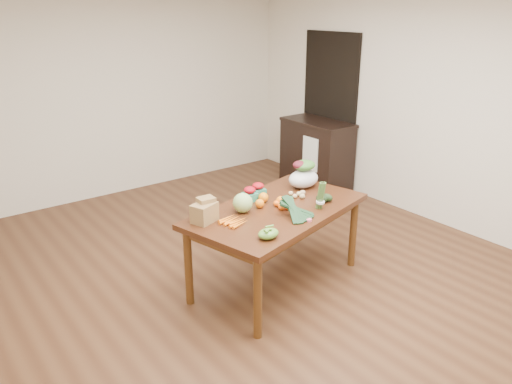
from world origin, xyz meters
TOP-DOWN VIEW (x-y plane):
  - floor at (0.00, 0.00)m, footprint 6.00×6.00m
  - room_walls at (0.00, 0.00)m, footprint 5.02×6.02m
  - dining_table at (0.09, -0.17)m, footprint 1.81×1.28m
  - doorway_dark at (2.48, 1.60)m, footprint 0.02×1.00m
  - cabinet at (2.22, 1.55)m, footprint 0.52×1.02m
  - dish_towel at (1.96, 1.40)m, footprint 0.02×0.28m
  - paper_bag at (-0.57, -0.04)m, footprint 0.32×0.29m
  - cabbage at (-0.21, -0.06)m, footprint 0.17×0.17m
  - strawberry_basket_a at (0.00, 0.12)m, footprint 0.14×0.14m
  - strawberry_basket_b at (0.13, 0.16)m, footprint 0.14×0.14m
  - orange_a at (-0.03, -0.08)m, footprint 0.08×0.08m
  - orange_b at (0.08, 0.01)m, footprint 0.09×0.09m
  - orange_c at (0.16, -0.14)m, footprint 0.09×0.09m
  - mandarin_cluster at (0.15, -0.19)m, footprint 0.22×0.22m
  - carrots at (-0.39, -0.19)m, footprint 0.27×0.26m
  - snap_pea_bag at (-0.35, -0.60)m, footprint 0.17×0.13m
  - kale_bunch at (0.09, -0.45)m, footprint 0.41×0.46m
  - asparagus_bundle at (0.38, -0.41)m, footprint 0.11×0.13m
  - potato_a at (0.37, -0.09)m, footprint 0.05×0.04m
  - potato_b at (0.42, -0.14)m, footprint 0.06×0.05m
  - potato_c at (0.44, -0.07)m, footprint 0.05×0.04m
  - potato_d at (0.39, -0.01)m, footprint 0.05×0.04m
  - potato_e at (0.48, -0.07)m, footprint 0.06×0.05m
  - avocado_a at (0.49, -0.32)m, footprint 0.11×0.13m
  - avocado_b at (0.55, -0.32)m, footprint 0.10×0.13m
  - salad_bag at (0.63, 0.09)m, footprint 0.37×0.31m

SIDE VIEW (x-z plane):
  - floor at x=0.00m, z-range 0.00..0.00m
  - dining_table at x=0.09m, z-range 0.00..0.75m
  - cabinet at x=2.22m, z-range 0.00..0.94m
  - dish_towel at x=1.96m, z-range 0.33..0.78m
  - carrots at x=-0.39m, z-range 0.75..0.78m
  - potato_d at x=0.39m, z-range 0.75..0.79m
  - potato_a at x=0.37m, z-range 0.75..0.79m
  - potato_c at x=0.44m, z-range 0.75..0.79m
  - potato_b at x=0.42m, z-range 0.75..0.80m
  - potato_e at x=0.48m, z-range 0.75..0.80m
  - avocado_b at x=0.55m, z-range 0.75..0.82m
  - avocado_a at x=0.49m, z-range 0.75..0.83m
  - snap_pea_bag at x=-0.35m, z-range 0.75..0.83m
  - orange_a at x=-0.03m, z-range 0.75..0.83m
  - orange_c at x=0.16m, z-range 0.75..0.84m
  - mandarin_cluster at x=0.15m, z-range 0.75..0.84m
  - orange_b at x=0.08m, z-range 0.75..0.84m
  - strawberry_basket_b at x=0.13m, z-range 0.75..0.86m
  - strawberry_basket_a at x=0.00m, z-range 0.75..0.86m
  - kale_bunch at x=0.09m, z-range 0.75..0.91m
  - cabbage at x=-0.21m, z-range 0.75..0.92m
  - paper_bag at x=-0.57m, z-range 0.75..0.94m
  - salad_bag at x=0.63m, z-range 0.75..1.00m
  - asparagus_bundle at x=0.38m, z-range 0.75..1.00m
  - doorway_dark at x=2.48m, z-range 0.00..2.10m
  - room_walls at x=0.00m, z-range 0.00..2.70m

